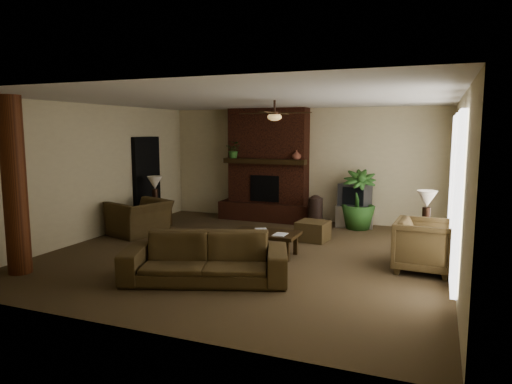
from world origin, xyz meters
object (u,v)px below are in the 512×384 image
at_px(tv_stand, 354,216).
at_px(lamp_right, 427,202).
at_px(side_table_left, 157,215).
at_px(sofa, 205,250).
at_px(armchair_right, 425,243).
at_px(ottoman, 313,231).
at_px(side_table_right, 425,242).
at_px(floor_vase, 315,209).
at_px(lamp_left, 155,185).
at_px(armchair_left, 139,212).
at_px(floor_plant, 358,212).
at_px(coffee_table, 265,235).
at_px(log_column, 15,186).

distance_m(tv_stand, lamp_right, 2.79).
distance_m(side_table_left, lamp_right, 6.02).
xyz_separation_m(sofa, armchair_right, (3.06, 1.72, -0.01)).
bearing_deg(armchair_right, side_table_left, 80.36).
relative_size(ottoman, lamp_right, 0.92).
xyz_separation_m(sofa, side_table_right, (3.04, 2.63, -0.20)).
height_order(floor_vase, side_table_right, floor_vase).
relative_size(floor_vase, lamp_left, 1.18).
relative_size(armchair_left, ottoman, 1.91).
height_order(floor_vase, floor_plant, floor_vase).
xyz_separation_m(tv_stand, side_table_left, (-4.33, -1.72, 0.03)).
bearing_deg(coffee_table, lamp_right, 19.78).
distance_m(floor_vase, side_table_left, 3.73).
distance_m(ottoman, floor_vase, 1.29).
height_order(ottoman, floor_plant, floor_plant).
bearing_deg(floor_vase, lamp_right, -34.42).
xyz_separation_m(ottoman, floor_plant, (0.67, 1.49, 0.18)).
bearing_deg(side_table_right, side_table_left, 175.56).
relative_size(log_column, coffee_table, 2.33).
height_order(lamp_left, side_table_right, lamp_left).
xyz_separation_m(armchair_right, ottoman, (-2.21, 1.38, -0.27)).
bearing_deg(side_table_right, floor_vase, 145.06).
height_order(side_table_left, side_table_right, same).
bearing_deg(floor_vase, tv_stand, 29.23).
bearing_deg(log_column, coffee_table, 36.56).
distance_m(lamp_left, side_table_right, 6.04).
distance_m(tv_stand, floor_plant, 0.28).
height_order(log_column, lamp_left, log_column).
bearing_deg(side_table_right, coffee_table, -160.93).
bearing_deg(floor_vase, ottoman, -77.73).
bearing_deg(side_table_right, ottoman, 167.75).
bearing_deg(tv_stand, armchair_left, -154.85).
height_order(armchair_right, tv_stand, armchair_right).
xyz_separation_m(armchair_left, lamp_left, (-0.15, 0.83, 0.50)).
bearing_deg(lamp_right, floor_plant, 128.03).
bearing_deg(armchair_right, log_column, 115.54).
distance_m(armchair_left, lamp_right, 5.86).
bearing_deg(tv_stand, lamp_left, -164.50).
bearing_deg(armchair_right, coffee_table, 93.87).
bearing_deg(log_column, tv_stand, 51.86).
relative_size(sofa, side_table_left, 4.45).
bearing_deg(armchair_left, tv_stand, 138.35).
relative_size(floor_plant, lamp_left, 2.09).
xyz_separation_m(ottoman, side_table_left, (-3.78, -0.01, 0.08)).
distance_m(lamp_left, lamp_right, 5.98).
bearing_deg(coffee_table, floor_vase, 84.61).
relative_size(lamp_left, lamp_right, 1.00).
bearing_deg(armchair_left, side_table_right, 110.68).
xyz_separation_m(side_table_left, side_table_right, (5.96, -0.46, 0.00)).
bearing_deg(coffee_table, side_table_right, 19.07).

